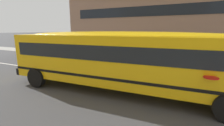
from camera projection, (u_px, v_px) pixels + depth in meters
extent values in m
plane|color=#424244|center=(178.00, 89.00, 8.32)|extent=(400.00, 400.00, 0.00)
cube|color=gray|center=(182.00, 62.00, 15.07)|extent=(120.00, 3.00, 0.01)
cube|color=silver|center=(178.00, 89.00, 8.32)|extent=(110.00, 0.16, 0.01)
cube|color=yellow|center=(120.00, 59.00, 7.78)|extent=(11.62, 3.07, 2.30)
cube|color=black|center=(36.00, 67.00, 10.19)|extent=(0.31, 2.63, 0.38)
cube|color=black|center=(120.00, 50.00, 7.69)|extent=(10.93, 3.08, 0.67)
cube|color=black|center=(120.00, 72.00, 7.92)|extent=(11.64, 3.10, 0.13)
ellipsoid|color=yellow|center=(120.00, 35.00, 7.54)|extent=(11.15, 2.84, 0.38)
cylinder|color=red|center=(211.00, 78.00, 5.05)|extent=(0.48, 0.48, 0.03)
cylinder|color=black|center=(214.00, 84.00, 7.54)|extent=(1.06, 0.33, 1.05)
cylinder|color=black|center=(67.00, 67.00, 10.86)|extent=(1.06, 0.33, 1.05)
cylinder|color=black|center=(36.00, 78.00, 8.49)|extent=(1.06, 0.33, 1.05)
cube|color=#B7BABF|center=(34.00, 50.00, 19.41)|extent=(3.99, 1.92, 0.70)
cube|color=black|center=(33.00, 45.00, 19.34)|extent=(2.29, 1.68, 0.64)
cylinder|color=black|center=(47.00, 53.00, 19.61)|extent=(0.61, 0.21, 0.60)
cylinder|color=black|center=(35.00, 54.00, 18.14)|extent=(0.61, 0.21, 0.60)
cylinder|color=black|center=(34.00, 51.00, 20.82)|extent=(0.61, 0.21, 0.60)
cylinder|color=black|center=(21.00, 53.00, 19.35)|extent=(0.61, 0.21, 0.60)
cube|color=black|center=(148.00, 41.00, 17.49)|extent=(18.42, 0.04, 1.10)
cube|color=black|center=(150.00, 11.00, 16.83)|extent=(18.42, 0.04, 1.10)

